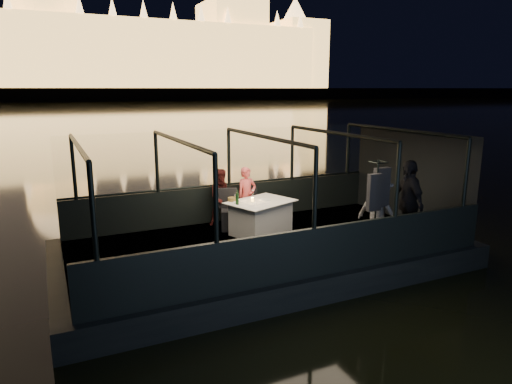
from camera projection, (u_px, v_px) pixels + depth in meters
name	position (u px, v px, depth m)	size (l,w,h in m)	color
river_water	(67.00, 111.00, 80.73)	(500.00, 500.00, 0.00)	black
boat_hull	(264.00, 264.00, 10.00)	(8.60, 4.40, 1.00)	black
boat_deck	(264.00, 244.00, 9.89)	(8.00, 4.00, 0.04)	black
gunwale_port	(229.00, 202.00, 11.56)	(8.00, 0.08, 0.90)	black
gunwale_starboard	(313.00, 253.00, 8.02)	(8.00, 0.08, 0.90)	black
cabin_glass_port	(229.00, 157.00, 11.30)	(8.00, 0.02, 1.40)	#99B2B2
cabin_glass_starboard	(315.00, 189.00, 7.77)	(8.00, 0.02, 1.40)	#99B2B2
cabin_roof_glass	(264.00, 137.00, 9.38)	(8.00, 4.00, 0.02)	#99B2B2
end_wall_fore	(59.00, 212.00, 7.99)	(0.02, 4.00, 2.30)	black
end_wall_aft	(409.00, 176.00, 11.28)	(0.02, 4.00, 2.30)	black
canopy_ribs	(264.00, 191.00, 9.64)	(8.00, 4.00, 2.30)	black
embankment	(50.00, 95.00, 195.46)	(400.00, 140.00, 6.00)	#423D33
parliament_building	(44.00, 14.00, 158.32)	(220.00, 32.00, 60.00)	#F2D18C
dining_table_central	(261.00, 217.00, 10.46)	(1.45, 1.05, 0.77)	white
chair_port_left	(231.00, 211.00, 10.74)	(0.45, 0.45, 0.96)	black
chair_port_right	(252.00, 207.00, 11.13)	(0.41, 0.41, 0.88)	black
coat_stand	(376.00, 209.00, 9.17)	(0.53, 0.42, 1.91)	black
person_woman_coral	(247.00, 194.00, 11.15)	(0.51, 0.34, 1.41)	#EF5957
person_man_maroon	(222.00, 195.00, 11.01)	(0.67, 0.52, 1.39)	#3F1311
passenger_stripe	(379.00, 207.00, 9.53)	(0.99, 0.56, 1.53)	silver
passenger_dark	(407.00, 205.00, 9.70)	(1.07, 0.45, 1.82)	black
wine_bottle	(237.00, 198.00, 10.05)	(0.07, 0.07, 0.33)	#123313
bread_basket	(232.00, 199.00, 10.38)	(0.21, 0.21, 0.08)	olive
amber_candle	(252.00, 200.00, 10.35)	(0.06, 0.06, 0.09)	gold
plate_near	(265.00, 200.00, 10.49)	(0.25, 0.25, 0.02)	white
plate_far	(237.00, 201.00, 10.39)	(0.24, 0.24, 0.01)	white
wine_glass_white	(236.00, 199.00, 10.14)	(0.07, 0.07, 0.20)	white
wine_glass_red	(253.00, 195.00, 10.59)	(0.07, 0.07, 0.21)	white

